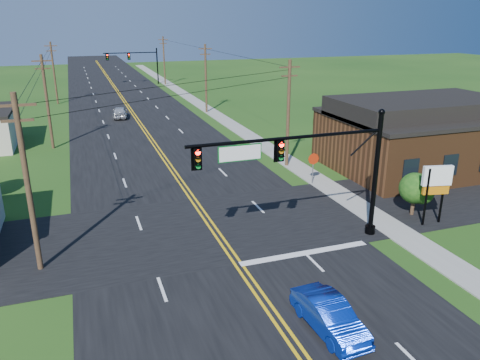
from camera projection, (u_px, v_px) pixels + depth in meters
name	position (u px, v px, depth m)	size (l,w,h in m)	color
ground	(294.00, 352.00, 17.96)	(260.00, 260.00, 0.00)	#1C4313
road_main	(132.00, 114.00, 62.54)	(16.00, 220.00, 0.04)	black
road_cross	(209.00, 227.00, 28.65)	(70.00, 10.00, 0.04)	black
sidewalk	(230.00, 123.00, 56.90)	(2.00, 160.00, 0.08)	gray
signal_mast_main	(306.00, 165.00, 24.90)	(11.30, 0.60, 7.48)	black
signal_mast_far	(134.00, 61.00, 89.21)	(10.98, 0.60, 7.48)	black
brick_building	(417.00, 141.00, 39.50)	(14.20, 11.20, 4.70)	#533017
utility_pole_left_a	(27.00, 182.00, 22.36)	(1.80, 0.28, 9.00)	#3B281A
utility_pole_left_b	(47.00, 100.00, 44.66)	(1.80, 0.28, 9.00)	#3B281A
utility_pole_left_c	(54.00, 72.00, 68.74)	(1.80, 0.28, 9.00)	#3B281A
utility_pole_right_a	(288.00, 112.00, 39.10)	(1.80, 0.28, 9.00)	#3B281A
utility_pole_right_b	(206.00, 77.00, 62.29)	(1.80, 0.28, 9.00)	#3B281A
utility_pole_right_c	(164.00, 60.00, 89.05)	(1.80, 0.28, 9.00)	#3B281A
tree_right_back	(328.00, 122.00, 45.30)	(3.00, 3.00, 4.10)	#3B281A
shrub_corner	(415.00, 188.00, 29.89)	(2.00, 2.00, 2.86)	#3B281A
blue_car	(329.00, 316.00, 18.96)	(1.44, 4.13, 1.36)	#07269D
distant_car	(120.00, 112.00, 59.96)	(1.74, 4.32, 1.47)	silver
stop_sign	(313.00, 162.00, 35.54)	(0.89, 0.11, 2.49)	slate
pylon_sign	(437.00, 182.00, 28.25)	(1.86, 0.63, 3.79)	black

